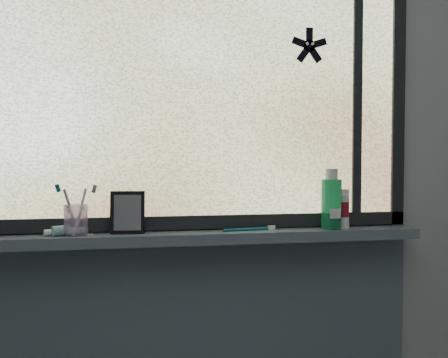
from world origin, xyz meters
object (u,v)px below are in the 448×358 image
Objects in this scene: vanity_mirror at (128,212)px; mouthwash_bottle at (331,199)px; cream_tube at (343,207)px; toothbrush_cup at (76,220)px.

vanity_mirror is 0.76m from mouthwash_bottle.
mouthwash_bottle is at bearing 4.17° from vanity_mirror.
vanity_mirror is at bearing 179.92° from cream_tube.
toothbrush_cup is (-0.18, -0.01, -0.02)m from vanity_mirror.
cream_tube is (0.06, 0.02, -0.04)m from mouthwash_bottle.
cream_tube reaches higher than toothbrush_cup.
toothbrush_cup is at bearing -170.80° from vanity_mirror.
vanity_mirror reaches higher than cream_tube.
vanity_mirror is 0.80× the size of mouthwash_bottle.
vanity_mirror is 1.42× the size of toothbrush_cup.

